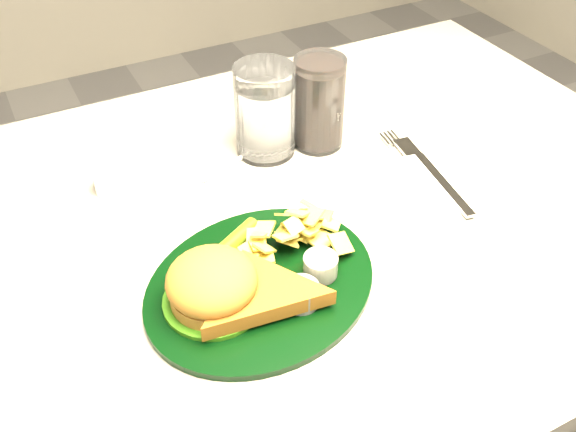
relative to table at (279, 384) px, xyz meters
name	(u,v)px	position (x,y,z in m)	size (l,w,h in m)	color
table	(279,384)	(0.00, 0.00, 0.00)	(1.20, 0.80, 0.75)	#A49F94
dinner_plate	(260,267)	(-0.07, -0.11, 0.41)	(0.29, 0.24, 0.06)	black
water_glass	(265,111)	(0.05, 0.14, 0.44)	(0.09, 0.09, 0.14)	silver
cola_glass	(319,103)	(0.13, 0.13, 0.44)	(0.08, 0.08, 0.14)	black
fork_napkin	(438,179)	(0.23, -0.04, 0.38)	(0.15, 0.19, 0.01)	white
ramekin	(110,181)	(-0.18, 0.16, 0.39)	(0.04, 0.04, 0.03)	white
wrapped_straw	(254,150)	(0.03, 0.15, 0.38)	(0.21, 0.07, 0.01)	silver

